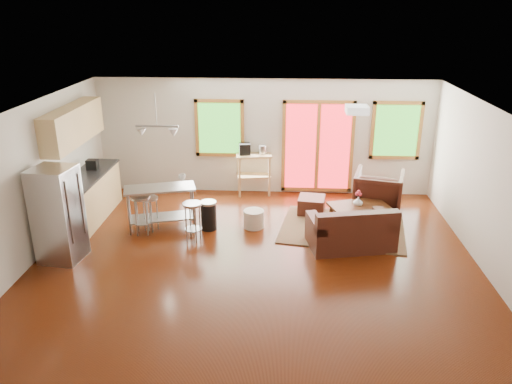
# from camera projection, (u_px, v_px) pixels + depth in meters

# --- Properties ---
(floor) EXTENTS (7.50, 7.00, 0.02)m
(floor) POSITION_uv_depth(u_px,v_px,m) (255.00, 265.00, 8.39)
(floor) COLOR #351104
(floor) RESTS_ON ground
(ceiling) EXTENTS (7.50, 7.00, 0.02)m
(ceiling) POSITION_uv_depth(u_px,v_px,m) (255.00, 111.00, 7.46)
(ceiling) COLOR silver
(ceiling) RESTS_ON ground
(back_wall) EXTENTS (7.50, 0.02, 2.60)m
(back_wall) POSITION_uv_depth(u_px,v_px,m) (264.00, 137.00, 11.20)
(back_wall) COLOR beige
(back_wall) RESTS_ON ground
(left_wall) EXTENTS (0.02, 7.00, 2.60)m
(left_wall) POSITION_uv_depth(u_px,v_px,m) (25.00, 188.00, 8.13)
(left_wall) COLOR beige
(left_wall) RESTS_ON ground
(right_wall) EXTENTS (0.02, 7.00, 2.60)m
(right_wall) POSITION_uv_depth(u_px,v_px,m) (497.00, 198.00, 7.72)
(right_wall) COLOR beige
(right_wall) RESTS_ON ground
(front_wall) EXTENTS (7.50, 0.02, 2.60)m
(front_wall) POSITION_uv_depth(u_px,v_px,m) (232.00, 327.00, 4.65)
(front_wall) COLOR beige
(front_wall) RESTS_ON ground
(window_left) EXTENTS (1.10, 0.05, 1.30)m
(window_left) POSITION_uv_depth(u_px,v_px,m) (220.00, 128.00, 11.13)
(window_left) COLOR #236019
(window_left) RESTS_ON back_wall
(french_doors) EXTENTS (1.60, 0.05, 2.10)m
(french_doors) POSITION_uv_depth(u_px,v_px,m) (318.00, 147.00, 11.16)
(french_doors) COLOR red
(french_doors) RESTS_ON back_wall
(window_right) EXTENTS (1.10, 0.05, 1.30)m
(window_right) POSITION_uv_depth(u_px,v_px,m) (396.00, 131.00, 10.92)
(window_right) COLOR #236019
(window_right) RESTS_ON back_wall
(rug) EXTENTS (2.60, 2.15, 0.02)m
(rug) POSITION_uv_depth(u_px,v_px,m) (342.00, 228.00, 9.71)
(rug) COLOR #485E39
(rug) RESTS_ON floor
(loveseat) EXTENTS (1.61, 1.12, 0.79)m
(loveseat) POSITION_uv_depth(u_px,v_px,m) (351.00, 231.00, 8.89)
(loveseat) COLOR black
(loveseat) RESTS_ON floor
(coffee_table) EXTENTS (1.27, 0.98, 0.45)m
(coffee_table) POSITION_uv_depth(u_px,v_px,m) (359.00, 208.00, 9.70)
(coffee_table) COLOR #351B0C
(coffee_table) RESTS_ON floor
(armchair) EXTENTS (1.15, 1.10, 0.98)m
(armchair) POSITION_uv_depth(u_px,v_px,m) (378.00, 190.00, 10.34)
(armchair) COLOR black
(armchair) RESTS_ON floor
(ottoman) EXTENTS (0.60, 0.60, 0.35)m
(ottoman) POSITION_uv_depth(u_px,v_px,m) (311.00, 205.00, 10.38)
(ottoman) COLOR black
(ottoman) RESTS_ON floor
(pouf) EXTENTS (0.49, 0.49, 0.35)m
(pouf) POSITION_uv_depth(u_px,v_px,m) (254.00, 219.00, 9.74)
(pouf) COLOR beige
(pouf) RESTS_ON floor
(vase) EXTENTS (0.21, 0.22, 0.33)m
(vase) POSITION_uv_depth(u_px,v_px,m) (358.00, 201.00, 9.70)
(vase) COLOR silver
(vase) RESTS_ON coffee_table
(book) EXTENTS (0.22, 0.05, 0.29)m
(book) POSITION_uv_depth(u_px,v_px,m) (356.00, 197.00, 9.82)
(book) COLOR maroon
(book) RESTS_ON coffee_table
(cabinets) EXTENTS (0.64, 2.24, 2.30)m
(cabinets) POSITION_uv_depth(u_px,v_px,m) (84.00, 176.00, 9.83)
(cabinets) COLOR tan
(cabinets) RESTS_ON floor
(refrigerator) EXTENTS (0.73, 0.71, 1.64)m
(refrigerator) POSITION_uv_depth(u_px,v_px,m) (58.00, 215.00, 8.32)
(refrigerator) COLOR #B7BABC
(refrigerator) RESTS_ON floor
(island) EXTENTS (1.42, 0.88, 0.84)m
(island) POSITION_uv_depth(u_px,v_px,m) (161.00, 200.00, 9.57)
(island) COLOR #B7BABC
(island) RESTS_ON floor
(cup) EXTENTS (0.16, 0.15, 0.13)m
(cup) POSITION_uv_depth(u_px,v_px,m) (182.00, 176.00, 9.54)
(cup) COLOR silver
(cup) RESTS_ON island
(bar_stool_a) EXTENTS (0.42, 0.42, 0.76)m
(bar_stool_a) POSITION_uv_depth(u_px,v_px,m) (141.00, 206.00, 9.33)
(bar_stool_a) COLOR #B7BABC
(bar_stool_a) RESTS_ON floor
(bar_stool_b) EXTENTS (0.42, 0.42, 0.68)m
(bar_stool_b) POSITION_uv_depth(u_px,v_px,m) (150.00, 206.00, 9.50)
(bar_stool_b) COLOR #B7BABC
(bar_stool_b) RESTS_ON floor
(bar_stool_c) EXTENTS (0.42, 0.42, 0.74)m
(bar_stool_c) POSITION_uv_depth(u_px,v_px,m) (193.00, 213.00, 9.07)
(bar_stool_c) COLOR #B7BABC
(bar_stool_c) RESTS_ON floor
(trash_can) EXTENTS (0.33, 0.33, 0.57)m
(trash_can) POSITION_uv_depth(u_px,v_px,m) (209.00, 215.00, 9.62)
(trash_can) COLOR black
(trash_can) RESTS_ON floor
(kitchen_cart) EXTENTS (0.85, 0.61, 1.19)m
(kitchen_cart) POSITION_uv_depth(u_px,v_px,m) (253.00, 160.00, 11.23)
(kitchen_cart) COLOR tan
(kitchen_cart) RESTS_ON floor
(ceiling_flush) EXTENTS (0.35, 0.35, 0.12)m
(ceiling_flush) POSITION_uv_depth(u_px,v_px,m) (357.00, 110.00, 7.96)
(ceiling_flush) COLOR white
(ceiling_flush) RESTS_ON ceiling
(pendant_light) EXTENTS (0.80, 0.18, 0.79)m
(pendant_light) POSITION_uv_depth(u_px,v_px,m) (157.00, 132.00, 9.21)
(pendant_light) COLOR gray
(pendant_light) RESTS_ON ceiling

